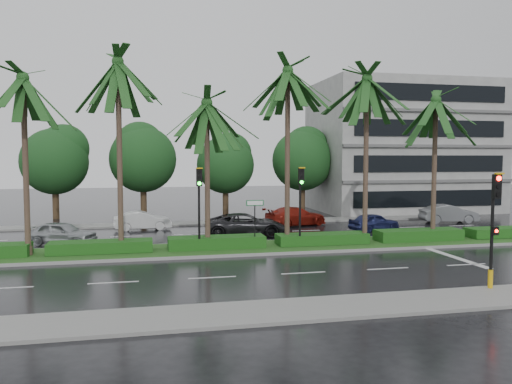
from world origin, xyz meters
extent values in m
plane|color=black|center=(0.00, 0.00, 0.00)|extent=(120.00, 120.00, 0.00)
cube|color=slate|center=(0.00, -10.20, 0.06)|extent=(40.00, 2.40, 0.12)
cube|color=slate|center=(0.00, 12.00, 0.06)|extent=(40.00, 2.00, 0.12)
cube|color=gray|center=(0.00, 1.00, 0.07)|extent=(36.00, 4.00, 0.14)
cube|color=#1D4517|center=(0.00, 1.00, 0.14)|extent=(35.60, 3.70, 0.02)
cube|color=#184012|center=(-9.00, 1.00, 0.45)|extent=(5.20, 1.40, 0.60)
cube|color=#184012|center=(-3.00, 1.00, 0.45)|extent=(5.20, 1.40, 0.60)
cube|color=#184012|center=(3.00, 1.00, 0.45)|extent=(5.20, 1.40, 0.60)
cube|color=#184012|center=(9.00, 1.00, 0.45)|extent=(5.20, 1.40, 0.60)
cube|color=#184012|center=(15.00, 1.00, 0.45)|extent=(5.20, 1.40, 0.60)
cube|color=silver|center=(-12.00, -5.00, 0.01)|extent=(2.00, 0.12, 0.01)
cube|color=silver|center=(-12.00, 7.00, 0.01)|extent=(2.00, 0.12, 0.01)
cube|color=silver|center=(-8.00, -5.00, 0.01)|extent=(2.00, 0.12, 0.01)
cube|color=silver|center=(-8.00, 7.00, 0.01)|extent=(2.00, 0.12, 0.01)
cube|color=silver|center=(-4.00, -5.00, 0.01)|extent=(2.00, 0.12, 0.01)
cube|color=silver|center=(-4.00, 7.00, 0.01)|extent=(2.00, 0.12, 0.01)
cube|color=silver|center=(0.00, -5.00, 0.01)|extent=(2.00, 0.12, 0.01)
cube|color=silver|center=(0.00, 7.00, 0.01)|extent=(2.00, 0.12, 0.01)
cube|color=silver|center=(4.00, -5.00, 0.01)|extent=(2.00, 0.12, 0.01)
cube|color=silver|center=(4.00, 7.00, 0.01)|extent=(2.00, 0.12, 0.01)
cube|color=silver|center=(8.00, -5.00, 0.01)|extent=(2.00, 0.12, 0.01)
cube|color=silver|center=(8.00, 7.00, 0.01)|extent=(2.00, 0.12, 0.01)
cube|color=silver|center=(12.00, 7.00, 0.01)|extent=(2.00, 0.12, 0.01)
cube|color=silver|center=(16.00, 7.00, 0.01)|extent=(2.00, 0.12, 0.01)
cube|color=silver|center=(8.50, -3.00, 0.01)|extent=(0.40, 6.00, 0.01)
cylinder|color=#433127|center=(-12.50, 1.00, 4.54)|extent=(0.28, 0.28, 8.79)
cylinder|color=#433127|center=(-12.50, 1.00, 0.37)|extent=(0.40, 0.40, 0.44)
cylinder|color=#433127|center=(-8.00, 1.10, 5.03)|extent=(0.28, 0.28, 9.76)
cylinder|color=#433127|center=(-8.00, 1.10, 0.37)|extent=(0.40, 0.40, 0.44)
cylinder|color=#433127|center=(-3.50, 0.90, 4.03)|extent=(0.28, 0.28, 7.76)
cylinder|color=#433127|center=(-3.50, 0.90, 0.37)|extent=(0.40, 0.40, 0.44)
cylinder|color=#433127|center=(1.00, 1.20, 4.98)|extent=(0.28, 0.28, 9.66)
cylinder|color=#433127|center=(1.00, 1.20, 0.37)|extent=(0.40, 0.40, 0.44)
cylinder|color=#433127|center=(5.50, 0.80, 4.81)|extent=(0.28, 0.28, 9.31)
cylinder|color=#433127|center=(5.50, 0.80, 0.37)|extent=(0.40, 0.40, 0.44)
cylinder|color=#433127|center=(10.00, 1.10, 4.28)|extent=(0.28, 0.28, 8.25)
cylinder|color=#433127|center=(10.00, 1.10, 0.37)|extent=(0.40, 0.40, 0.44)
cylinder|color=black|center=(6.00, -9.30, 1.82)|extent=(0.12, 0.12, 3.40)
cube|color=black|center=(6.00, -9.48, 3.97)|extent=(0.30, 0.18, 0.90)
cube|color=gold|center=(6.00, -9.60, 4.45)|extent=(0.34, 0.12, 0.06)
cylinder|color=#FF0C05|center=(6.00, -9.58, 4.27)|extent=(0.18, 0.04, 0.18)
cylinder|color=black|center=(6.00, -9.58, 3.97)|extent=(0.18, 0.04, 0.18)
cylinder|color=black|center=(6.00, -9.58, 3.67)|extent=(0.18, 0.04, 0.18)
cylinder|color=gold|center=(6.00, -9.30, 0.47)|extent=(0.18, 0.18, 0.70)
cube|color=black|center=(6.00, -9.46, 2.32)|extent=(0.22, 0.16, 0.32)
cylinder|color=#FF0C05|center=(6.00, -9.55, 2.32)|extent=(0.12, 0.03, 0.12)
cylinder|color=black|center=(-4.00, 0.40, 1.85)|extent=(0.12, 0.12, 3.40)
cube|color=black|center=(-4.00, 0.22, 4.00)|extent=(0.30, 0.18, 0.90)
cube|color=gold|center=(-4.00, 0.10, 4.48)|extent=(0.34, 0.12, 0.06)
cylinder|color=black|center=(-4.00, 0.12, 4.30)|extent=(0.18, 0.04, 0.18)
cylinder|color=black|center=(-4.00, 0.12, 4.00)|extent=(0.18, 0.04, 0.18)
cylinder|color=#0CE519|center=(-4.00, 0.12, 3.70)|extent=(0.18, 0.04, 0.18)
cylinder|color=black|center=(1.50, 0.40, 1.85)|extent=(0.12, 0.12, 3.40)
cube|color=black|center=(1.50, 0.22, 4.00)|extent=(0.30, 0.18, 0.90)
cube|color=gold|center=(1.50, 0.10, 4.48)|extent=(0.34, 0.12, 0.06)
cylinder|color=black|center=(1.50, 0.12, 4.30)|extent=(0.18, 0.04, 0.18)
cylinder|color=black|center=(1.50, 0.12, 4.00)|extent=(0.18, 0.04, 0.18)
cylinder|color=#0CE519|center=(1.50, 0.12, 3.70)|extent=(0.18, 0.04, 0.18)
cylinder|color=black|center=(-1.00, 0.50, 1.45)|extent=(0.06, 0.06, 2.60)
cube|color=#0C5926|center=(-1.00, 0.47, 2.60)|extent=(0.95, 0.04, 0.30)
cube|color=white|center=(-1.00, 0.45, 2.60)|extent=(0.85, 0.01, 0.22)
cylinder|color=#39271A|center=(-14.00, 17.50, 1.30)|extent=(0.52, 0.52, 2.61)
sphere|color=#1A4419|center=(-14.00, 17.50, 4.69)|extent=(5.36, 5.36, 5.36)
sphere|color=#1A4419|center=(-14.00, 17.80, 5.74)|extent=(4.02, 4.02, 4.02)
cylinder|color=#39271A|center=(-7.00, 17.50, 1.35)|extent=(0.52, 0.52, 2.71)
sphere|color=#1A4419|center=(-7.00, 17.50, 4.87)|extent=(5.57, 5.57, 5.57)
sphere|color=#1A4419|center=(-7.00, 17.80, 5.95)|extent=(4.18, 4.18, 4.18)
cylinder|color=#39271A|center=(0.00, 17.50, 1.21)|extent=(0.52, 0.52, 2.43)
sphere|color=#1A4419|center=(0.00, 17.50, 4.37)|extent=(5.00, 5.00, 5.00)
sphere|color=#1A4419|center=(0.00, 17.80, 5.34)|extent=(3.75, 3.75, 3.75)
cylinder|color=#39271A|center=(7.00, 17.50, 1.32)|extent=(0.52, 0.52, 2.64)
sphere|color=#1A4419|center=(7.00, 17.50, 4.76)|extent=(5.44, 5.44, 5.44)
sphere|color=#1A4419|center=(7.00, 17.80, 5.82)|extent=(4.08, 4.08, 4.08)
cylinder|color=#39271A|center=(14.00, 17.50, 1.34)|extent=(0.52, 0.52, 2.67)
sphere|color=#1A4419|center=(14.00, 17.50, 4.81)|extent=(5.50, 5.50, 5.50)
sphere|color=#1A4419|center=(14.00, 17.80, 5.88)|extent=(4.13, 4.13, 4.13)
cube|color=gray|center=(17.00, 18.00, 6.00)|extent=(16.00, 10.00, 12.00)
imported|color=#A5A9AD|center=(-11.50, 4.70, 0.67)|extent=(2.90, 4.27, 1.35)
imported|color=silver|center=(-7.00, 9.74, 0.64)|extent=(1.66, 4.00, 1.29)
imported|color=black|center=(-0.50, 5.62, 0.73)|extent=(2.88, 5.44, 1.46)
imported|color=maroon|center=(4.00, 9.55, 0.70)|extent=(3.34, 5.17, 1.39)
imported|color=navy|center=(8.50, 5.90, 0.61)|extent=(2.28, 3.84, 1.23)
imported|color=slate|center=(16.00, 8.61, 0.71)|extent=(2.09, 4.45, 1.41)
camera|label=1|loc=(-6.54, -25.53, 5.05)|focal=35.00mm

